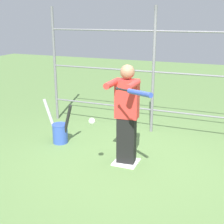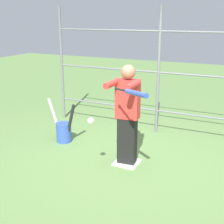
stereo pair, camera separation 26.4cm
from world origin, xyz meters
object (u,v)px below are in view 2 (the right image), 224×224
object	(u,v)px
baseball_bat_swinging	(133,93)
bat_bucket	(64,130)
batter	(127,112)
softball_in_flight	(91,121)

from	to	relation	value
baseball_bat_swinging	bat_bucket	size ratio (longest dim) A/B	0.82
batter	softball_in_flight	world-z (taller)	batter
batter	softball_in_flight	size ratio (longest dim) A/B	17.29
baseball_bat_swinging	softball_in_flight	world-z (taller)	baseball_bat_swinging
softball_in_flight	baseball_bat_swinging	bearing A→B (deg)	172.33
batter	baseball_bat_swinging	world-z (taller)	batter
softball_in_flight	bat_bucket	world-z (taller)	softball_in_flight
batter	baseball_bat_swinging	distance (m)	1.01
batter	baseball_bat_swinging	xyz separation A→B (m)	(-0.40, 0.76, 0.53)
baseball_bat_swinging	softball_in_flight	distance (m)	0.86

